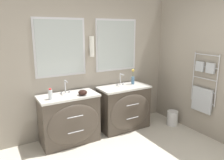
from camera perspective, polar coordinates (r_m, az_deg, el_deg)
wall_back at (r=4.14m, az=-5.77°, el=4.51°), size 4.98×0.16×2.60m
wall_right at (r=4.31m, az=22.80°, el=3.58°), size 0.13×4.14×2.60m
vanity_left at (r=3.86m, az=-10.96°, el=-9.96°), size 1.00×0.57×0.85m
vanity_right at (r=4.32m, az=3.29°, el=-7.16°), size 1.00×0.57×0.85m
faucet_left at (r=3.82m, az=-12.06°, el=-1.73°), size 0.17×0.14×0.23m
faucet_right at (r=4.29m, az=2.28°, el=0.17°), size 0.17×0.14×0.23m
toiletry_bottle at (r=3.56m, az=-15.80°, el=-3.62°), size 0.06×0.06×0.18m
amenity_bowl at (r=3.69m, az=-7.67°, el=-3.27°), size 0.15×0.15×0.09m
flower_vase at (r=4.39m, az=5.47°, el=0.52°), size 0.06×0.06×0.31m
waste_bin at (r=4.73m, az=15.50°, el=-9.46°), size 0.22×0.22×0.30m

